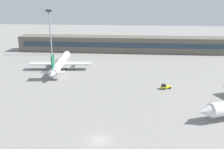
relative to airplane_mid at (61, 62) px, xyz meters
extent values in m
plane|color=gray|center=(25.13, -16.14, -3.00)|extent=(400.00, 400.00, 0.00)
cube|color=#5B564C|center=(25.13, 38.99, 1.50)|extent=(120.43, 12.00, 9.00)
cube|color=#263847|center=(25.13, 32.94, 1.95)|extent=(114.41, 0.16, 2.80)
cone|color=silver|center=(50.85, -45.94, 0.31)|extent=(5.24, 4.92, 3.62)
cylinder|color=silver|center=(0.02, -0.25, 0.03)|extent=(6.68, 33.23, 3.49)
cone|color=silver|center=(-1.73, 17.76, 0.03)|extent=(3.67, 4.14, 3.31)
cone|color=silver|center=(1.77, -18.09, 0.03)|extent=(2.77, 3.71, 2.44)
cube|color=#0C5933|center=(1.50, -15.33, 4.30)|extent=(0.72, 4.05, 5.05)
cube|color=silver|center=(1.52, -15.60, 0.22)|extent=(9.39, 3.45, 0.22)
cube|color=silver|center=(0.11, -1.17, -0.24)|extent=(27.84, 7.06, 0.46)
cylinder|color=gray|center=(5.60, -0.63, -1.54)|extent=(2.11, 3.10, 1.84)
cylinder|color=gray|center=(-5.37, -1.70, -1.54)|extent=(2.11, 3.10, 1.84)
cylinder|color=black|center=(-1.10, 11.26, -2.54)|extent=(0.45, 0.95, 0.92)
cylinder|color=black|center=(2.58, -1.85, -2.54)|extent=(0.45, 0.95, 0.92)
cylinder|color=black|center=(-2.17, -2.31, -2.54)|extent=(0.45, 0.95, 0.92)
cube|color=yellow|center=(44.23, -21.65, -2.35)|extent=(3.90, 2.83, 0.60)
cube|color=black|center=(43.41, -22.01, -1.70)|extent=(1.57, 1.73, 0.90)
cylinder|color=black|center=(42.82, -21.42, -2.65)|extent=(0.74, 0.51, 0.70)
cylinder|color=black|center=(43.45, -22.85, -2.65)|extent=(0.74, 0.51, 0.70)
cylinder|color=black|center=(45.01, -20.45, -2.65)|extent=(0.74, 0.51, 0.70)
cylinder|color=black|center=(45.64, -21.87, -2.65)|extent=(0.74, 0.51, 0.70)
cylinder|color=gray|center=(-13.17, 26.92, 8.80)|extent=(0.70, 0.70, 23.59)
cube|color=#333338|center=(-13.17, 26.92, 21.19)|extent=(3.20, 0.80, 1.20)
camera|label=1|loc=(32.01, -103.75, 27.91)|focal=38.99mm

